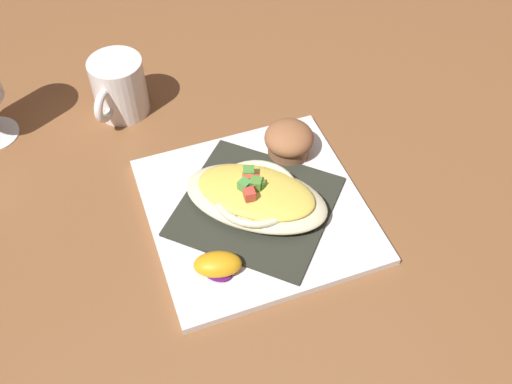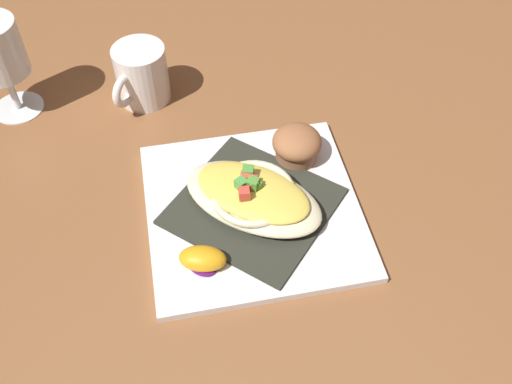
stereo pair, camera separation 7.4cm
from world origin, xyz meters
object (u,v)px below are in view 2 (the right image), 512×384
Objects in this scene: coffee_mug at (144,77)px; orange_garnish at (206,259)px; square_plate at (256,210)px; gratin_dish at (256,195)px; muffin at (300,145)px; stemmed_glass at (0,54)px.

orange_garnish is at bearing 18.62° from coffee_mug.
square_plate is 0.11m from orange_garnish.
gratin_dish is (-0.00, -0.00, 0.03)m from square_plate.
gratin_dish reaches higher than muffin.
coffee_mug is at bearing -161.38° from orange_garnish.
gratin_dish is at bearing 145.41° from orange_garnish.
square_plate is 4.53× the size of orange_garnish.
coffee_mug is at bearing -143.93° from gratin_dish.
gratin_dish is 0.28m from coffee_mug.
gratin_dish is 0.11m from orange_garnish.
muffin is at bearing 58.12° from coffee_mug.
coffee_mug is (-0.23, -0.17, 0.01)m from gratin_dish.
muffin is (-0.09, 0.06, 0.03)m from square_plate.
muffin is at bearing 74.27° from stemmed_glass.
gratin_dish is 3.55× the size of orange_garnish.
gratin_dish reaches higher than orange_garnish.
stemmed_glass is (0.02, -0.19, 0.06)m from coffee_mug.
coffee_mug is at bearing 97.01° from stemmed_glass.
square_plate is 0.03m from gratin_dish.
muffin is (-0.09, 0.06, 0.00)m from gratin_dish.
coffee_mug is (-0.31, -0.11, 0.02)m from orange_garnish.
stemmed_glass reaches higher than muffin.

